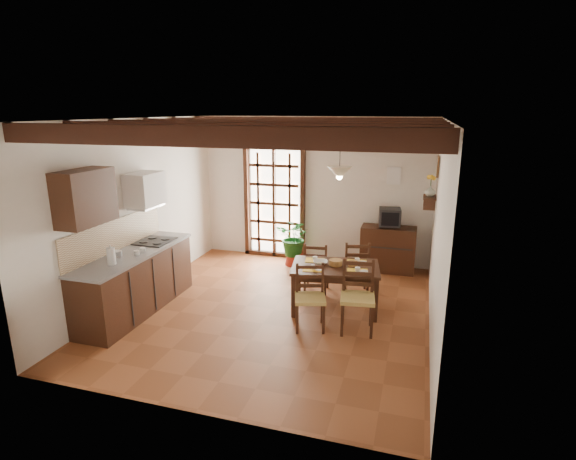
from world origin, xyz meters
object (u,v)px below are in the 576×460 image
at_px(dining_table, 335,271).
at_px(chair_far_left, 316,276).
at_px(kitchen_counter, 136,280).
at_px(chair_far_right, 356,277).
at_px(sideboard, 388,249).
at_px(potted_plant, 295,236).
at_px(pendant_lamp, 340,171).
at_px(chair_near_left, 310,309).
at_px(crt_tv, 390,217).
at_px(chair_near_right, 357,310).

xyz_separation_m(dining_table, chair_far_left, (-0.42, 0.59, -0.34)).
height_order(kitchen_counter, chair_far_right, kitchen_counter).
bearing_deg(chair_far_left, sideboard, -132.36).
bearing_deg(dining_table, potted_plant, 113.19).
bearing_deg(pendant_lamp, kitchen_counter, -160.74).
relative_size(chair_near_left, sideboard, 0.90).
xyz_separation_m(chair_far_right, potted_plant, (-1.33, 1.07, 0.29)).
relative_size(kitchen_counter, crt_tv, 5.35).
height_order(chair_far_left, crt_tv, crt_tv).
xyz_separation_m(kitchen_counter, dining_table, (2.82, 0.89, 0.13)).
height_order(chair_near_left, pendant_lamp, pendant_lamp).
relative_size(chair_near_left, potted_plant, 0.46).
height_order(dining_table, chair_near_left, chair_near_left).
height_order(kitchen_counter, dining_table, kitchen_counter).
distance_m(sideboard, potted_plant, 1.76).
relative_size(chair_near_right, potted_plant, 0.51).
bearing_deg(chair_near_left, potted_plant, 93.91).
relative_size(crt_tv, potted_plant, 0.22).
height_order(chair_near_left, sideboard, chair_near_left).
bearing_deg(potted_plant, pendant_lamp, -55.94).
bearing_deg(kitchen_counter, sideboard, 39.37).
bearing_deg(chair_near_right, chair_far_right, 91.17).
relative_size(chair_far_left, chair_far_right, 0.94).
bearing_deg(crt_tv, chair_near_right, -101.71).
xyz_separation_m(chair_far_left, crt_tv, (1.04, 1.34, 0.76)).
relative_size(chair_near_left, crt_tv, 2.12).
bearing_deg(sideboard, chair_far_right, -108.56).
xyz_separation_m(chair_near_right, sideboard, (0.20, 2.53, 0.11)).
distance_m(chair_far_right, crt_tv, 1.50).
distance_m(dining_table, sideboard, 2.04).
height_order(dining_table, potted_plant, potted_plant).
xyz_separation_m(chair_near_left, crt_tv, (0.83, 2.63, 0.75)).
height_order(dining_table, chair_far_left, chair_far_left).
xyz_separation_m(chair_far_left, chair_far_right, (0.63, 0.10, 0.02)).
relative_size(chair_near_left, chair_near_right, 0.92).
height_order(dining_table, chair_near_right, chair_near_right).
relative_size(chair_far_left, pendant_lamp, 1.01).
xyz_separation_m(dining_table, chair_near_right, (0.42, -0.59, -0.30)).
bearing_deg(kitchen_counter, chair_far_left, 31.59).
distance_m(chair_near_left, chair_far_right, 1.45).
xyz_separation_m(chair_near_right, chair_far_right, (-0.21, 1.28, -0.02)).
xyz_separation_m(kitchen_counter, chair_far_left, (2.40, 1.48, -0.21)).
bearing_deg(potted_plant, sideboard, 5.86).
height_order(chair_near_right, potted_plant, potted_plant).
bearing_deg(crt_tv, chair_far_left, -134.98).
height_order(chair_near_right, pendant_lamp, pendant_lamp).
relative_size(dining_table, sideboard, 1.41).
bearing_deg(chair_far_right, chair_near_right, 85.02).
xyz_separation_m(chair_far_left, potted_plant, (-0.70, 1.17, 0.30)).
relative_size(chair_near_right, crt_tv, 2.32).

